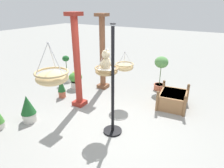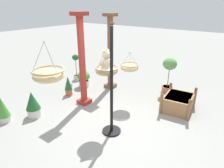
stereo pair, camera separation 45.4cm
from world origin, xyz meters
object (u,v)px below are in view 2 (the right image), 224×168
(teddy_bear, at_px, (106,61))
(greenhouse_pillar_far_back, at_px, (82,63))
(hanging_basket_with_teddy, at_px, (107,70))
(potted_plant_bushy_green, at_px, (76,69))
(display_pole_central, at_px, (112,102))
(greenhouse_pillar_left, at_px, (110,54))
(hanging_basket_right_low, at_px, (129,67))
(potted_plant_tall_leafy, at_px, (33,104))
(potted_plant_flowering_red, at_px, (3,110))
(potted_plant_small_succulent, at_px, (169,71))
(potted_plant_trailing_ivy, at_px, (84,78))
(hanging_basket_left_high, at_px, (48,75))
(potted_plant_conical_shrub, at_px, (68,86))
(wooden_planter_box, at_px, (178,102))

(teddy_bear, relative_size, greenhouse_pillar_far_back, 0.18)
(hanging_basket_with_teddy, xyz_separation_m, potted_plant_bushy_green, (1.77, 2.89, -0.97))
(hanging_basket_with_teddy, bearing_deg, greenhouse_pillar_far_back, 67.73)
(potted_plant_bushy_green, bearing_deg, hanging_basket_with_teddy, -121.41)
(display_pole_central, height_order, greenhouse_pillar_left, greenhouse_pillar_left)
(hanging_basket_right_low, xyz_separation_m, potted_plant_tall_leafy, (-2.18, 1.64, -0.78))
(potted_plant_flowering_red, bearing_deg, greenhouse_pillar_left, -13.79)
(potted_plant_tall_leafy, bearing_deg, potted_plant_small_succulent, -31.83)
(hanging_basket_with_teddy, xyz_separation_m, teddy_bear, (-0.00, 0.02, 0.20))
(hanging_basket_right_low, relative_size, potted_plant_trailing_ivy, 0.92)
(display_pole_central, xyz_separation_m, potted_plant_bushy_green, (1.92, 3.14, -0.30))
(greenhouse_pillar_left, xyz_separation_m, potted_plant_tall_leafy, (-2.84, 0.45, -0.87))
(display_pole_central, distance_m, hanging_basket_left_high, 1.56)
(greenhouse_pillar_left, bearing_deg, teddy_bear, -145.44)
(potted_plant_tall_leafy, relative_size, potted_plant_small_succulent, 0.60)
(greenhouse_pillar_far_back, height_order, potted_plant_conical_shrub, greenhouse_pillar_far_back)
(potted_plant_flowering_red, distance_m, potted_plant_bushy_green, 3.28)
(potted_plant_tall_leafy, bearing_deg, wooden_planter_box, -48.39)
(teddy_bear, xyz_separation_m, potted_plant_flowering_red, (-1.44, 2.22, -1.31))
(greenhouse_pillar_left, bearing_deg, wooden_planter_box, -93.84)
(potted_plant_flowering_red, relative_size, potted_plant_bushy_green, 0.68)
(display_pole_central, relative_size, potted_plant_tall_leafy, 3.46)
(hanging_basket_left_high, distance_m, hanging_basket_right_low, 2.71)
(hanging_basket_with_teddy, xyz_separation_m, potted_plant_small_succulent, (2.83, -0.42, -0.70))
(potted_plant_small_succulent, height_order, potted_plant_conical_shrub, potted_plant_small_succulent)
(potted_plant_flowering_red, bearing_deg, hanging_basket_with_teddy, -57.29)
(display_pole_central, distance_m, potted_plant_flowering_red, 2.84)
(teddy_bear, bearing_deg, potted_plant_bushy_green, 58.39)
(potted_plant_trailing_ivy, bearing_deg, hanging_basket_with_teddy, -123.57)
(hanging_basket_with_teddy, relative_size, potted_plant_bushy_green, 0.56)
(potted_plant_conical_shrub, bearing_deg, potted_plant_trailing_ivy, 7.65)
(potted_plant_bushy_green, distance_m, potted_plant_trailing_ivy, 0.74)
(greenhouse_pillar_left, bearing_deg, potted_plant_bushy_green, 98.96)
(hanging_basket_left_high, bearing_deg, hanging_basket_with_teddy, -12.60)
(teddy_bear, relative_size, potted_plant_tall_leafy, 0.66)
(potted_plant_conical_shrub, bearing_deg, display_pole_central, -108.54)
(display_pole_central, relative_size, potted_plant_small_succulent, 2.08)
(hanging_basket_with_teddy, height_order, potted_plant_conical_shrub, hanging_basket_with_teddy)
(hanging_basket_right_low, relative_size, potted_plant_flowering_red, 0.80)
(hanging_basket_left_high, bearing_deg, potted_plant_bushy_green, 40.11)
(hanging_basket_left_high, xyz_separation_m, potted_plant_flowering_red, (-0.12, 1.95, -1.32))
(greenhouse_pillar_far_back, distance_m, potted_plant_small_succulent, 2.92)
(teddy_bear, xyz_separation_m, potted_plant_conical_shrub, (0.64, 2.09, -1.33))
(greenhouse_pillar_left, distance_m, potted_plant_tall_leafy, 3.00)
(wooden_planter_box, xyz_separation_m, potted_plant_flowering_red, (-3.27, 3.39, 0.11))
(greenhouse_pillar_far_back, relative_size, potted_plant_flowering_red, 3.77)
(hanging_basket_right_low, bearing_deg, teddy_bear, -171.77)
(teddy_bear, bearing_deg, potted_plant_small_succulent, -8.97)
(potted_plant_trailing_ivy, bearing_deg, potted_plant_flowering_red, 179.64)
(display_pole_central, xyz_separation_m, potted_plant_flowering_red, (-1.29, 2.50, -0.43))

